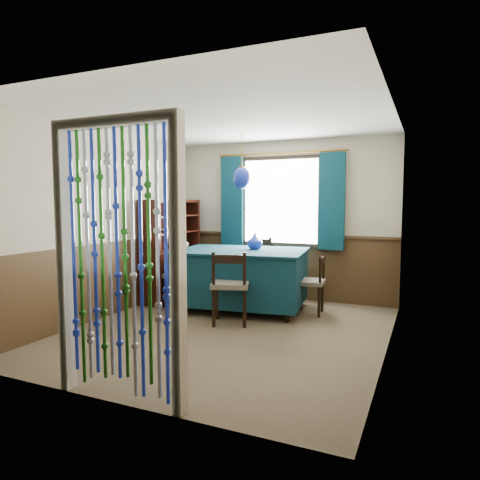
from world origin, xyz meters
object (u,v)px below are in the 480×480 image
at_px(chair_left, 174,274).
at_px(vase_table, 255,242).
at_px(bowl_shelf, 167,231).
at_px(chair_near, 230,285).
at_px(dining_table, 242,276).
at_px(pendant_lamp, 242,178).
at_px(sideboard, 171,264).
at_px(vase_sideboard, 184,243).
at_px(chair_right, 312,282).
at_px(chair_far, 254,266).

distance_m(chair_left, vase_table, 1.31).
bearing_deg(bowl_shelf, chair_near, -26.90).
xyz_separation_m(dining_table, bowl_shelf, (-1.25, -0.01, 0.61)).
relative_size(pendant_lamp, vase_table, 3.66).
bearing_deg(bowl_shelf, chair_left, -33.96).
xyz_separation_m(sideboard, vase_sideboard, (0.06, 0.30, 0.32)).
xyz_separation_m(chair_right, sideboard, (-2.28, -0.00, 0.12)).
bearing_deg(chair_right, sideboard, 84.56).
bearing_deg(chair_near, vase_sideboard, 119.25).
distance_m(chair_near, vase_sideboard, 1.89).
xyz_separation_m(dining_table, chair_far, (-0.11, 0.75, 0.02)).
bearing_deg(chair_far, vase_sideboard, 19.34).
distance_m(chair_near, chair_right, 1.22).
distance_m(sideboard, vase_table, 1.51).
distance_m(chair_left, vase_sideboard, 0.79).
bearing_deg(dining_table, vase_table, 37.18).
distance_m(dining_table, bowl_shelf, 1.39).
bearing_deg(chair_right, bowl_shelf, 89.58).
height_order(chair_right, bowl_shelf, bowl_shelf).
height_order(dining_table, sideboard, sideboard).
distance_m(sideboard, vase_sideboard, 0.44).
xyz_separation_m(chair_left, chair_right, (2.00, 0.34, -0.02)).
bearing_deg(dining_table, chair_right, 2.94).
height_order(chair_near, sideboard, sideboard).
height_order(dining_table, chair_near, chair_near).
distance_m(chair_right, vase_table, 0.99).
relative_size(chair_near, pendant_lamp, 1.21).
bearing_deg(dining_table, vase_sideboard, 151.10).
distance_m(chair_far, vase_sideboard, 1.22).
bearing_deg(vase_sideboard, chair_near, -40.69).
height_order(chair_right, vase_table, vase_table).
distance_m(dining_table, pendant_lamp, 1.39).
distance_m(chair_left, bowl_shelf, 0.69).
relative_size(chair_near, vase_sideboard, 5.26).
bearing_deg(chair_left, vase_sideboard, -173.85).
xyz_separation_m(chair_far, sideboard, (-1.19, -0.57, 0.04)).
bearing_deg(chair_right, pendant_lamp, 95.20).
bearing_deg(vase_sideboard, chair_right, -7.63).
relative_size(chair_far, sideboard, 0.62).
bearing_deg(chair_left, pendant_lamp, 86.27).
distance_m(chair_far, sideboard, 1.32).
bearing_deg(vase_table, bowl_shelf, -173.59).
bearing_deg(chair_right, chair_left, 94.23).
xyz_separation_m(chair_near, bowl_shelf, (-1.41, 0.71, 0.61)).
distance_m(chair_near, sideboard, 1.72).
bearing_deg(pendant_lamp, bowl_shelf, -179.38).
relative_size(chair_far, pendant_lamp, 1.26).
bearing_deg(pendant_lamp, vase_table, 44.94).
height_order(chair_left, vase_table, vase_table).
bearing_deg(sideboard, bowl_shelf, -72.70).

